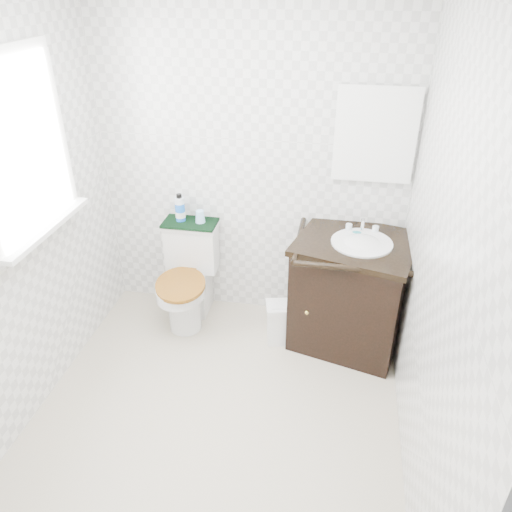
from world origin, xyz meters
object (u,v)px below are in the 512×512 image
(trash_bin, at_px, (281,322))
(toilet, at_px, (189,280))
(mouthwash_bottle, at_px, (180,209))
(cup, at_px, (200,216))
(vanity, at_px, (352,290))

(trash_bin, bearing_deg, toilet, 166.88)
(toilet, distance_m, trash_bin, 0.77)
(toilet, xyz_separation_m, mouthwash_bottle, (-0.07, 0.13, 0.53))
(mouthwash_bottle, xyz_separation_m, cup, (0.15, -0.00, -0.05))
(trash_bin, height_order, mouthwash_bottle, mouthwash_bottle)
(vanity, height_order, mouthwash_bottle, mouthwash_bottle)
(vanity, bearing_deg, mouthwash_bottle, 171.10)
(trash_bin, bearing_deg, mouthwash_bottle, 159.33)
(vanity, relative_size, mouthwash_bottle, 4.45)
(vanity, relative_size, cup, 10.13)
(vanity, bearing_deg, trash_bin, -167.72)
(mouthwash_bottle, relative_size, cup, 2.28)
(toilet, bearing_deg, cup, 59.28)
(mouthwash_bottle, bearing_deg, toilet, -61.33)
(toilet, bearing_deg, trash_bin, -13.12)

